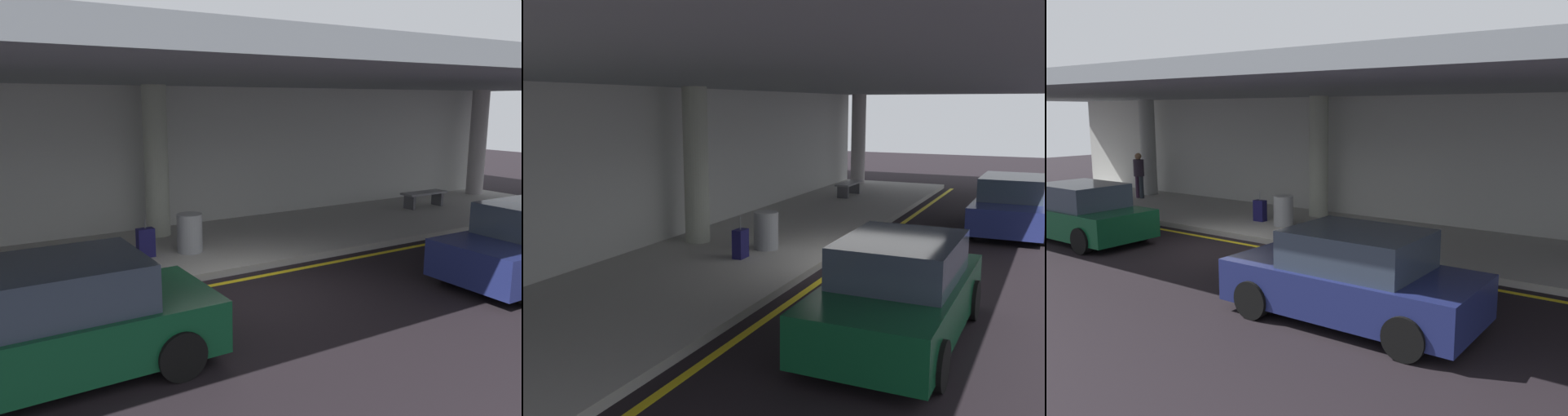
{
  "view_description": "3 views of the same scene",
  "coord_description": "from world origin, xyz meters",
  "views": [
    {
      "loc": [
        -4.64,
        -8.12,
        3.4
      ],
      "look_at": [
        1.27,
        1.59,
        1.17
      ],
      "focal_mm": 37.36,
      "sensor_mm": 36.0,
      "label": 1
    },
    {
      "loc": [
        -11.82,
        -3.51,
        3.4
      ],
      "look_at": [
        0.89,
        2.52,
        0.96
      ],
      "focal_mm": 41.35,
      "sensor_mm": 36.0,
      "label": 2
    },
    {
      "loc": [
        9.47,
        -9.58,
        3.31
      ],
      "look_at": [
        1.35,
        1.88,
        0.88
      ],
      "focal_mm": 38.08,
      "sensor_mm": 36.0,
      "label": 3
    }
  ],
  "objects": [
    {
      "name": "ground_plane",
      "position": [
        0.0,
        0.0,
        0.0
      ],
      "size": [
        60.0,
        60.0,
        0.0
      ],
      "primitive_type": "plane",
      "color": "black"
    },
    {
      "name": "trash_bin_steel",
      "position": [
        0.03,
        2.57,
        0.57
      ],
      "size": [
        0.56,
        0.56,
        0.85
      ],
      "primitive_type": "cylinder",
      "color": "gray",
      "rests_on": "sidewalk"
    },
    {
      "name": "lane_stripe_yellow",
      "position": [
        0.0,
        0.68,
        0.0
      ],
      "size": [
        26.0,
        0.14,
        0.01
      ],
      "primitive_type": "cube",
      "color": "yellow",
      "rests_on": "ground"
    },
    {
      "name": "car_navy",
      "position": [
        5.16,
        -2.24,
        0.71
      ],
      "size": [
        4.1,
        1.92,
        1.5
      ],
      "rotation": [
        0.0,
        0.0,
        -0.01
      ],
      "color": "navy",
      "rests_on": "ground"
    },
    {
      "name": "suitcase_upright_primary",
      "position": [
        -0.93,
        2.69,
        0.46
      ],
      "size": [
        0.36,
        0.22,
        0.9
      ],
      "rotation": [
        0.0,
        0.0,
        -0.21
      ],
      "color": "#18164D",
      "rests_on": "sidewalk"
    },
    {
      "name": "support_column_center",
      "position": [
        12.0,
        4.39,
        1.97
      ],
      "size": [
        0.58,
        0.58,
        3.65
      ],
      "primitive_type": "cylinder",
      "color": "#A59E9E",
      "rests_on": "sidewalk"
    },
    {
      "name": "support_column_left_mid",
      "position": [
        0.0,
        4.39,
        1.97
      ],
      "size": [
        0.58,
        0.58,
        3.65
      ],
      "primitive_type": "cylinder",
      "color": "#9EA292",
      "rests_on": "sidewalk"
    },
    {
      "name": "sidewalk",
      "position": [
        0.0,
        3.1,
        0.07
      ],
      "size": [
        26.0,
        4.2,
        0.15
      ],
      "primitive_type": "cube",
      "color": "#9E9C97",
      "rests_on": "ground"
    },
    {
      "name": "car_dark_green",
      "position": [
        -3.56,
        -1.42,
        0.71
      ],
      "size": [
        4.1,
        1.92,
        1.5
      ],
      "rotation": [
        0.0,
        0.0,
        0.0
      ],
      "color": "#0D3F23",
      "rests_on": "ground"
    },
    {
      "name": "bench_metal",
      "position": [
        8.44,
        3.53,
        0.5
      ],
      "size": [
        1.6,
        0.5,
        0.48
      ],
      "color": "slate",
      "rests_on": "sidewalk"
    },
    {
      "name": "terminal_back_wall",
      "position": [
        0.0,
        5.35,
        1.9
      ],
      "size": [
        26.0,
        0.3,
        3.8
      ],
      "primitive_type": "cube",
      "color": "#B4B4AF",
      "rests_on": "ground"
    },
    {
      "name": "ceiling_overhang",
      "position": [
        0.0,
        2.6,
        3.95
      ],
      "size": [
        28.0,
        13.2,
        0.3
      ],
      "primitive_type": "cube",
      "color": "gray",
      "rests_on": "support_column_far_left"
    }
  ]
}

